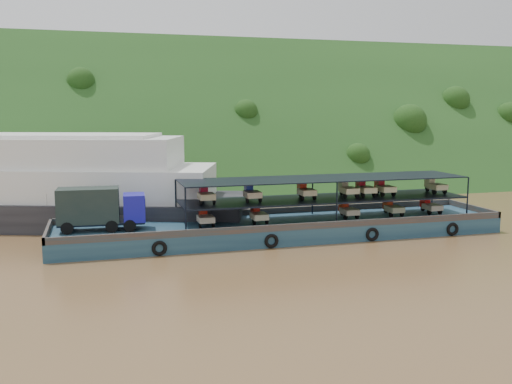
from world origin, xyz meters
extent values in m
plane|color=brown|center=(0.00, 0.00, 0.00)|extent=(160.00, 160.00, 0.00)
cube|color=#1B3C15|center=(0.00, 36.00, 0.00)|extent=(140.00, 39.60, 39.60)
cube|color=#143046|center=(-0.65, 0.18, 0.60)|extent=(35.00, 7.00, 1.20)
cube|color=#592D19|center=(-0.65, 3.58, 1.45)|extent=(35.00, 0.20, 0.50)
cube|color=#592D19|center=(-0.65, -3.22, 1.45)|extent=(35.00, 0.20, 0.50)
cube|color=#592D19|center=(16.75, 0.18, 1.45)|extent=(0.20, 7.00, 0.50)
cube|color=#592D19|center=(-18.05, 0.18, 1.45)|extent=(0.20, 7.00, 0.50)
torus|color=black|center=(-10.65, -3.37, 0.55)|extent=(1.06, 0.26, 1.06)
torus|color=black|center=(-2.65, -3.37, 0.55)|extent=(1.06, 0.26, 1.06)
torus|color=black|center=(5.35, -3.37, 0.55)|extent=(1.06, 0.26, 1.06)
torus|color=black|center=(12.35, -3.37, 0.55)|extent=(1.06, 0.26, 1.06)
cylinder|color=black|center=(-16.71, -0.19, 1.65)|extent=(0.91, 0.37, 0.90)
cylinder|color=black|center=(-16.60, 1.69, 1.65)|extent=(0.91, 0.37, 0.90)
cylinder|color=black|center=(-13.67, -0.37, 1.65)|extent=(0.91, 0.37, 0.90)
cylinder|color=black|center=(-13.56, 1.51, 1.65)|extent=(0.91, 0.37, 0.90)
cylinder|color=black|center=(-12.42, -0.44, 1.65)|extent=(0.91, 0.37, 0.90)
cylinder|color=black|center=(-12.31, 1.43, 1.65)|extent=(0.91, 0.37, 0.90)
cube|color=black|center=(-14.33, 0.61, 1.78)|extent=(6.20, 2.33, 0.18)
cube|color=#191697|center=(-12.00, 0.47, 2.81)|extent=(1.65, 2.24, 1.97)
cube|color=black|center=(-11.24, 0.43, 3.17)|extent=(0.16, 1.79, 0.81)
cube|color=black|center=(-15.22, 0.66, 3.08)|extent=(4.42, 2.40, 2.51)
cube|color=black|center=(2.85, 0.18, 2.86)|extent=(23.00, 5.00, 0.12)
cube|color=black|center=(2.85, 0.18, 4.50)|extent=(23.00, 5.00, 0.08)
cylinder|color=black|center=(-8.65, -2.32, 2.85)|extent=(0.12, 0.12, 3.30)
cylinder|color=black|center=(-8.65, 2.68, 2.85)|extent=(0.12, 0.12, 3.30)
cylinder|color=black|center=(2.85, -2.32, 2.85)|extent=(0.12, 0.12, 3.30)
cylinder|color=black|center=(2.85, 2.68, 2.85)|extent=(0.12, 0.12, 3.30)
cylinder|color=black|center=(14.35, -2.32, 2.85)|extent=(0.12, 0.12, 3.30)
cylinder|color=black|center=(14.35, 2.68, 2.85)|extent=(0.12, 0.12, 3.30)
cylinder|color=black|center=(-6.83, 1.23, 1.46)|extent=(0.12, 0.52, 0.52)
cylinder|color=black|center=(-7.33, -0.57, 1.46)|extent=(0.14, 0.52, 0.52)
cylinder|color=black|center=(-6.33, -0.57, 1.46)|extent=(0.14, 0.52, 0.52)
cube|color=beige|center=(-6.83, -0.22, 1.80)|extent=(1.15, 1.50, 0.44)
cube|color=red|center=(-6.83, 0.93, 1.98)|extent=(0.55, 0.80, 0.80)
cube|color=red|center=(-6.83, 0.73, 2.48)|extent=(0.50, 0.10, 0.10)
cylinder|color=black|center=(-2.66, 1.23, 1.46)|extent=(0.12, 0.52, 0.52)
cylinder|color=black|center=(-3.16, -0.57, 1.46)|extent=(0.14, 0.52, 0.52)
cylinder|color=black|center=(-2.16, -0.57, 1.46)|extent=(0.14, 0.52, 0.52)
cube|color=beige|center=(-2.66, -0.22, 1.80)|extent=(1.15, 1.50, 0.44)
cube|color=#A9160B|center=(-2.66, 0.93, 1.98)|extent=(0.55, 0.80, 0.80)
cube|color=#A9160B|center=(-2.66, 0.73, 2.48)|extent=(0.50, 0.10, 0.10)
cylinder|color=black|center=(4.91, 1.23, 1.46)|extent=(0.12, 0.52, 0.52)
cylinder|color=black|center=(4.41, -0.57, 1.46)|extent=(0.14, 0.52, 0.52)
cylinder|color=black|center=(5.41, -0.57, 1.46)|extent=(0.14, 0.52, 0.52)
cube|color=#CDB691|center=(4.91, -0.22, 1.80)|extent=(1.15, 1.50, 0.44)
cube|color=red|center=(4.91, 0.93, 1.98)|extent=(0.55, 0.80, 0.80)
cube|color=red|center=(4.91, 0.73, 2.48)|extent=(0.50, 0.10, 0.10)
cylinder|color=black|center=(8.94, 1.23, 1.46)|extent=(0.12, 0.52, 0.52)
cylinder|color=black|center=(8.44, -0.57, 1.46)|extent=(0.14, 0.52, 0.52)
cylinder|color=black|center=(9.44, -0.57, 1.46)|extent=(0.14, 0.52, 0.52)
cube|color=#B8B382|center=(8.94, -0.22, 1.80)|extent=(1.15, 1.50, 0.44)
cube|color=red|center=(8.94, 0.93, 1.98)|extent=(0.55, 0.80, 0.80)
cube|color=red|center=(8.94, 0.73, 2.48)|extent=(0.50, 0.10, 0.10)
cylinder|color=black|center=(12.51, 1.23, 1.46)|extent=(0.12, 0.52, 0.52)
cylinder|color=black|center=(12.01, -0.57, 1.46)|extent=(0.14, 0.52, 0.52)
cylinder|color=black|center=(13.01, -0.57, 1.46)|extent=(0.14, 0.52, 0.52)
cube|color=beige|center=(12.51, -0.22, 1.80)|extent=(1.15, 1.50, 0.44)
cube|color=red|center=(12.51, 0.93, 1.98)|extent=(0.55, 0.80, 0.80)
cube|color=red|center=(12.51, 0.73, 2.48)|extent=(0.50, 0.10, 0.10)
cylinder|color=black|center=(-6.75, 1.23, 3.18)|extent=(0.12, 0.52, 0.52)
cylinder|color=black|center=(-7.25, -0.57, 3.18)|extent=(0.14, 0.52, 0.52)
cylinder|color=black|center=(-6.25, -0.57, 3.18)|extent=(0.14, 0.52, 0.52)
cube|color=tan|center=(-6.75, -0.22, 3.52)|extent=(1.15, 1.50, 0.44)
cube|color=#B20B26|center=(-6.75, 0.93, 3.70)|extent=(0.55, 0.80, 0.80)
cube|color=#B20B26|center=(-6.75, 0.73, 4.20)|extent=(0.50, 0.10, 0.10)
cylinder|color=black|center=(-3.19, 1.23, 3.18)|extent=(0.12, 0.52, 0.52)
cylinder|color=black|center=(-3.69, -0.57, 3.18)|extent=(0.14, 0.52, 0.52)
cylinder|color=black|center=(-2.69, -0.57, 3.18)|extent=(0.14, 0.52, 0.52)
cube|color=#C7B18C|center=(-3.19, -0.22, 3.52)|extent=(1.15, 1.50, 0.44)
cube|color=#192997|center=(-3.19, 0.93, 3.70)|extent=(0.55, 0.80, 0.80)
cube|color=#192997|center=(-3.19, 0.73, 4.20)|extent=(0.50, 0.10, 0.10)
cylinder|color=black|center=(1.22, 1.23, 3.18)|extent=(0.12, 0.52, 0.52)
cylinder|color=black|center=(0.72, -0.57, 3.18)|extent=(0.14, 0.52, 0.52)
cylinder|color=black|center=(1.72, -0.57, 3.18)|extent=(0.14, 0.52, 0.52)
cube|color=#C2B889|center=(1.22, -0.22, 3.52)|extent=(1.15, 1.50, 0.44)
cube|color=#B71F0C|center=(1.22, 0.93, 3.70)|extent=(0.55, 0.80, 0.80)
cube|color=#B71F0C|center=(1.22, 0.73, 4.20)|extent=(0.50, 0.10, 0.10)
cylinder|color=black|center=(4.84, 1.23, 3.18)|extent=(0.12, 0.52, 0.52)
cylinder|color=black|center=(4.34, -0.57, 3.18)|extent=(0.14, 0.52, 0.52)
cylinder|color=black|center=(5.34, -0.57, 3.18)|extent=(0.14, 0.52, 0.52)
cube|color=beige|center=(4.84, -0.22, 3.52)|extent=(1.15, 1.50, 0.44)
cube|color=#C4B88B|center=(4.84, 0.93, 3.70)|extent=(0.55, 0.80, 0.80)
cube|color=#C4B88B|center=(4.84, 0.73, 4.20)|extent=(0.50, 0.10, 0.10)
cylinder|color=black|center=(8.11, 1.23, 3.18)|extent=(0.12, 0.52, 0.52)
cylinder|color=black|center=(7.61, -0.57, 3.18)|extent=(0.14, 0.52, 0.52)
cylinder|color=black|center=(8.61, -0.57, 3.18)|extent=(0.14, 0.52, 0.52)
cube|color=beige|center=(8.11, -0.22, 3.52)|extent=(1.15, 1.50, 0.44)
cube|color=#B00B1A|center=(8.11, 0.93, 3.70)|extent=(0.55, 0.80, 0.80)
cube|color=#B00B1A|center=(8.11, 0.73, 4.20)|extent=(0.50, 0.10, 0.10)
cylinder|color=black|center=(12.88, 1.23, 3.18)|extent=(0.12, 0.52, 0.52)
cylinder|color=black|center=(12.38, -0.57, 3.18)|extent=(0.14, 0.52, 0.52)
cylinder|color=black|center=(13.38, -0.57, 3.18)|extent=(0.14, 0.52, 0.52)
cube|color=beige|center=(12.88, -0.22, 3.52)|extent=(1.15, 1.50, 0.44)
cube|color=beige|center=(12.88, 0.93, 3.70)|extent=(0.55, 0.80, 0.80)
cube|color=beige|center=(12.88, 0.73, 4.20)|extent=(0.50, 0.10, 0.10)
cylinder|color=black|center=(6.38, 1.23, 3.18)|extent=(0.12, 0.52, 0.52)
cylinder|color=black|center=(5.88, -0.57, 3.18)|extent=(0.14, 0.52, 0.52)
cylinder|color=black|center=(6.88, -0.57, 3.18)|extent=(0.14, 0.52, 0.52)
cube|color=beige|center=(6.38, -0.22, 3.52)|extent=(1.15, 1.50, 0.44)
cube|color=#B00B1A|center=(6.38, 0.93, 3.70)|extent=(0.55, 0.80, 0.80)
cube|color=#B00B1A|center=(6.38, 0.73, 4.20)|extent=(0.50, 0.10, 0.10)
cube|color=black|center=(-20.76, 11.47, 1.16)|extent=(39.76, 21.67, 2.32)
cube|color=silver|center=(-20.76, 11.47, 3.68)|extent=(33.95, 18.88, 2.71)
cube|color=silver|center=(-20.76, 11.47, 6.29)|extent=(28.14, 16.08, 2.52)
cube|color=silver|center=(-20.76, 11.47, 7.69)|extent=(24.17, 13.92, 0.29)
camera|label=1|loc=(-14.66, -41.55, 9.89)|focal=40.00mm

